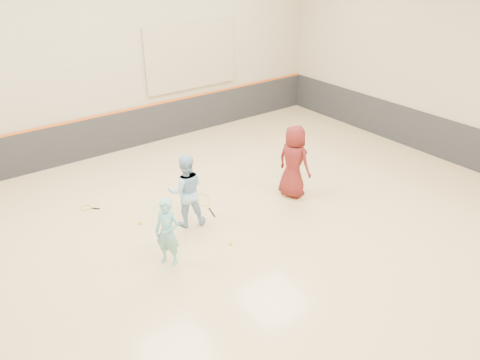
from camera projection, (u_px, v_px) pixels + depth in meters
room at (230, 209)px, 9.63m from camera, size 15.04×12.04×6.22m
wainscot_back at (114, 133)px, 13.98m from camera, size 14.90×0.04×1.20m
wainscot_right at (437, 137)px, 13.70m from camera, size 0.04×11.90×1.20m
accent_stripe at (112, 113)px, 13.69m from camera, size 14.90×0.03×0.06m
acoustic_panel at (191, 56)px, 14.58m from camera, size 3.20×0.08×2.00m
girl at (167, 232)px, 9.04m from camera, size 0.57×0.62×1.43m
instructor at (186, 191)px, 10.26m from camera, size 1.00×0.90×1.69m
young_man at (294, 162)px, 11.42m from camera, size 0.75×1.00×1.84m
held_racket at (203, 200)px, 10.29m from camera, size 0.55×0.55×0.57m
spare_racket at (85, 207)px, 11.24m from camera, size 0.61×0.61×0.04m
ball_under_racket at (231, 243)px, 9.90m from camera, size 0.07×0.07×0.07m
ball_in_hand at (304, 151)px, 11.36m from camera, size 0.07×0.07×0.07m
ball_beside_spare at (140, 223)px, 10.60m from camera, size 0.07×0.07×0.07m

